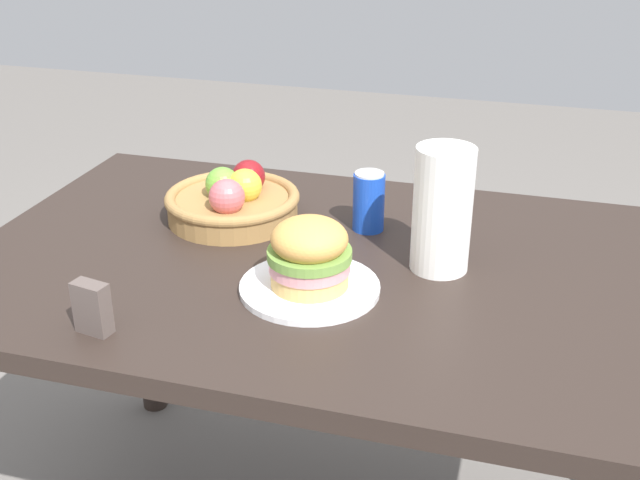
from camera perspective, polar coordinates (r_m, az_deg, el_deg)
The scene contains 7 objects.
dining_table at distance 1.58m, azimuth 0.24°, elevation -4.69°, with size 1.40×0.90×0.75m.
plate at distance 1.42m, azimuth -0.75°, elevation -3.45°, with size 0.25×0.25×0.01m, color white.
sandwich at distance 1.39m, azimuth -0.77°, elevation -0.96°, with size 0.15×0.15×0.13m.
soda_can at distance 1.64m, azimuth 3.54°, elevation 2.80°, with size 0.07×0.07×0.13m.
fruit_basket at distance 1.70m, azimuth -6.29°, elevation 2.87°, with size 0.29×0.29×0.12m.
paper_towel_roll at distance 1.47m, azimuth 8.85°, elevation 2.18°, with size 0.11×0.11×0.24m, color white.
napkin_holder at distance 1.33m, azimuth -16.16°, elevation -4.74°, with size 0.06×0.03×0.09m, color #594C47.
Camera 1 is at (0.37, -1.31, 1.45)m, focal length 44.24 mm.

